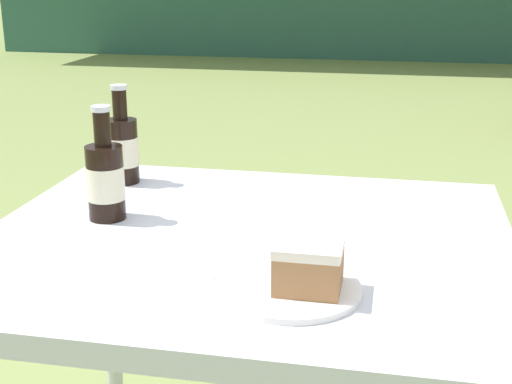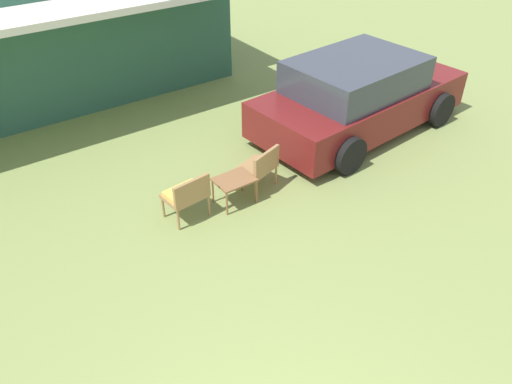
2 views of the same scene
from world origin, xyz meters
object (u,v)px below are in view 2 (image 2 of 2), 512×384
parked_car (358,96)px  wicker_chair_plain (260,166)px  wicker_chair_cushioned (187,194)px  garden_side_table (234,182)px

parked_car → wicker_chair_plain: 2.70m
wicker_chair_cushioned → garden_side_table: bearing=168.1°
parked_car → garden_side_table: bearing=-173.2°
parked_car → wicker_chair_cushioned: 3.94m
parked_car → garden_side_table: parked_car is taller
parked_car → garden_side_table: 3.21m
parked_car → wicker_chair_cushioned: size_ratio=5.94×
wicker_chair_cushioned → wicker_chair_plain: 1.26m
parked_car → wicker_chair_cushioned: (-3.89, -0.55, -0.25)m
wicker_chair_plain → garden_side_table: 0.51m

